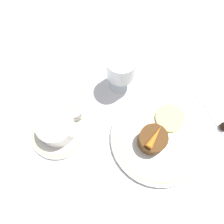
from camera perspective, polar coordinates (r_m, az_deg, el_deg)
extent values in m
plane|color=white|center=(0.59, 12.24, -5.24)|extent=(3.00, 3.00, 0.00)
cylinder|color=white|center=(0.58, 11.83, -6.71)|extent=(0.24, 0.24, 0.01)
torus|color=tan|center=(0.58, 11.94, -6.57)|extent=(0.23, 0.23, 0.00)
cylinder|color=white|center=(0.59, -13.81, -4.92)|extent=(0.15, 0.15, 0.01)
torus|color=tan|center=(0.59, -13.89, -4.82)|extent=(0.14, 0.14, 0.00)
cylinder|color=white|center=(0.57, -14.33, -3.77)|extent=(0.09, 0.09, 0.05)
cylinder|color=brown|center=(0.56, -14.40, -3.68)|extent=(0.08, 0.08, 0.04)
torus|color=white|center=(0.56, -9.24, -1.12)|extent=(0.04, 0.01, 0.04)
cube|color=silver|center=(0.58, -9.67, -5.35)|extent=(0.04, 0.07, 0.00)
ellipsoid|color=silver|center=(0.59, -9.82, -0.65)|extent=(0.02, 0.03, 0.00)
cylinder|color=silver|center=(0.63, 2.06, 7.39)|extent=(0.06, 0.06, 0.01)
cylinder|color=silver|center=(0.61, 2.16, 8.69)|extent=(0.01, 0.01, 0.05)
cylinder|color=silver|center=(0.56, 2.37, 11.66)|extent=(0.08, 0.08, 0.06)
cylinder|color=#5B0F1E|center=(0.57, 2.32, 10.99)|extent=(0.07, 0.07, 0.04)
cube|color=silver|center=(0.65, 26.14, -3.20)|extent=(0.02, 0.14, 0.01)
cube|color=silver|center=(0.66, 21.85, 4.01)|extent=(0.03, 0.05, 0.01)
cylinder|color=#563314|center=(0.55, 10.55, -7.10)|extent=(0.07, 0.07, 0.04)
cone|color=orange|center=(0.52, 11.14, -6.28)|extent=(0.06, 0.04, 0.02)
cylinder|color=#EFE075|center=(0.59, 14.91, -1.54)|extent=(0.08, 0.08, 0.01)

